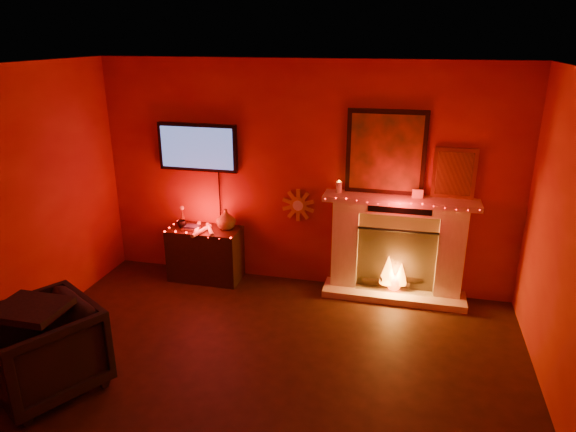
# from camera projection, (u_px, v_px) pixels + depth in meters

# --- Properties ---
(room) EXTENTS (5.00, 5.00, 5.00)m
(room) POSITION_uv_depth(u_px,v_px,m) (232.00, 264.00, 3.78)
(room) COLOR black
(room) RESTS_ON ground
(floor) EXTENTS (5.00, 5.00, 0.00)m
(floor) POSITION_uv_depth(u_px,v_px,m) (238.00, 413.00, 4.23)
(floor) COLOR black
(floor) RESTS_ON ground
(fireplace) EXTENTS (1.72, 0.40, 2.18)m
(fireplace) POSITION_uv_depth(u_px,v_px,m) (397.00, 238.00, 5.92)
(fireplace) COLOR #F0DDCA
(fireplace) RESTS_ON floor
(tv) EXTENTS (1.00, 0.07, 1.24)m
(tv) POSITION_uv_depth(u_px,v_px,m) (198.00, 148.00, 6.21)
(tv) COLOR black
(tv) RESTS_ON room
(sunburst_clock) EXTENTS (0.40, 0.03, 0.40)m
(sunburst_clock) POSITION_uv_depth(u_px,v_px,m) (298.00, 205.00, 6.18)
(sunburst_clock) COLOR #C78428
(sunburst_clock) RESTS_ON room
(console_table) EXTENTS (0.89, 0.55, 0.93)m
(console_table) POSITION_uv_depth(u_px,v_px,m) (206.00, 251.00, 6.44)
(console_table) COLOR black
(console_table) RESTS_ON floor
(armchair) EXTENTS (1.17, 1.18, 0.79)m
(armchair) POSITION_uv_depth(u_px,v_px,m) (43.00, 350.00, 4.40)
(armchair) COLOR black
(armchair) RESTS_ON floor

